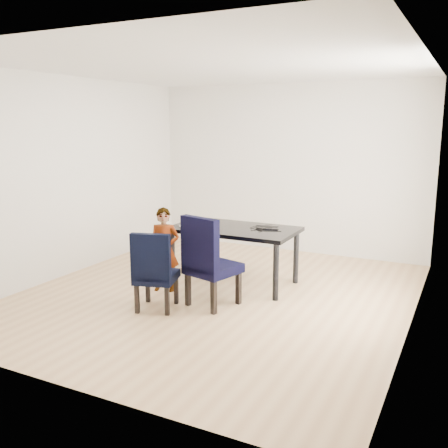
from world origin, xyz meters
The scene contains 14 objects.
floor centered at (0.00, 0.00, -0.01)m, with size 4.50×5.00×0.01m, color tan.
ceiling centered at (0.00, 0.00, 2.71)m, with size 4.50×5.00×0.01m, color white.
wall_back centered at (0.00, 2.50, 1.35)m, with size 4.50×0.01×2.70m, color white.
wall_front centered at (0.00, -2.50, 1.35)m, with size 4.50×0.01×2.70m, color silver.
wall_left centered at (-2.25, 0.00, 1.35)m, with size 0.01×5.00×2.70m, color silver.
wall_right centered at (2.25, 0.00, 1.35)m, with size 0.01×5.00×2.70m, color silver.
dining_table centered at (0.00, 0.50, 0.38)m, with size 1.60×0.90×0.75m, color black.
chair_left centered at (-0.39, -0.72, 0.46)m, with size 0.44×0.46×0.91m, color black.
chair_right centered at (0.13, -0.33, 0.53)m, with size 0.51×0.53×1.06m, color black.
child centered at (-0.66, -0.15, 0.53)m, with size 0.38×0.25×1.05m, color #DD4C12.
plate centered at (-0.56, 0.30, 0.76)m, with size 0.26×0.26×0.01m, color white.
sandwich centered at (-0.56, 0.31, 0.79)m, with size 0.14×0.06×0.06m, color #BA7442.
laptop centered at (0.38, 0.70, 0.76)m, with size 0.29×0.19×0.02m, color black.
cable_tangle centered at (0.32, 0.47, 0.75)m, with size 0.15×0.15×0.01m, color black.
Camera 1 is at (2.71, -5.19, 2.07)m, focal length 40.00 mm.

